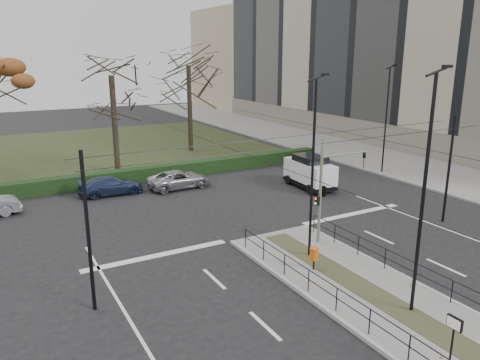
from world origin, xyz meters
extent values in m
plane|color=black|center=(0.00, 0.00, 0.00)|extent=(140.00, 140.00, 0.00)
cube|color=slate|center=(0.00, -2.50, 0.07)|extent=(4.40, 15.00, 0.14)
cube|color=slate|center=(18.00, 22.00, 0.07)|extent=(8.00, 90.00, 0.14)
cube|color=black|center=(-6.00, 32.00, 0.05)|extent=(38.00, 26.00, 0.10)
cube|color=black|center=(-6.00, 18.60, 0.50)|extent=(38.00, 1.00, 1.00)
cube|color=tan|center=(28.00, 24.00, 9.00)|extent=(12.00, 52.00, 18.00)
cube|color=black|center=(21.95, 24.00, 9.90)|extent=(0.10, 50.96, 14.76)
cylinder|color=black|center=(-2.05, 4.00, 0.59)|extent=(0.04, 0.04, 0.90)
cylinder|color=black|center=(2.05, 4.00, 0.59)|extent=(0.04, 0.04, 0.90)
cylinder|color=black|center=(-2.05, -2.60, 1.04)|extent=(0.04, 13.20, 0.04)
cylinder|color=black|center=(2.05, -2.60, 1.04)|extent=(0.04, 13.20, 0.04)
cylinder|color=black|center=(-9.60, 2.00, 3.00)|extent=(0.14, 0.14, 6.00)
cylinder|color=black|center=(9.60, 2.00, 3.00)|extent=(0.14, 0.14, 6.00)
cylinder|color=black|center=(0.00, 1.00, 5.50)|extent=(20.00, 0.02, 0.02)
cylinder|color=black|center=(0.00, 3.00, 5.50)|extent=(20.00, 0.02, 0.02)
cylinder|color=black|center=(-3.50, -2.00, 5.30)|extent=(0.02, 34.00, 0.02)
cylinder|color=black|center=(3.50, -2.00, 5.30)|extent=(0.02, 34.00, 0.02)
cylinder|color=slate|center=(1.40, 2.80, 2.45)|extent=(0.14, 0.14, 4.63)
cylinder|color=slate|center=(2.82, 2.80, 4.41)|extent=(2.85, 0.09, 0.09)
imported|color=black|center=(4.07, 2.80, 3.97)|extent=(0.18, 0.19, 0.80)
imported|color=black|center=(1.60, 2.80, 2.81)|extent=(0.94, 1.79, 0.71)
cube|color=black|center=(1.24, 2.80, 2.27)|extent=(0.20, 0.14, 0.44)
sphere|color=#FF0C0C|center=(1.15, 2.80, 2.41)|extent=(0.10, 0.10, 0.10)
sphere|color=#0CE533|center=(1.15, 2.80, 2.17)|extent=(0.10, 0.10, 0.10)
cylinder|color=black|center=(-0.69, 0.47, 0.38)|extent=(0.08, 0.08, 0.48)
cylinder|color=#D1570C|center=(-0.69, 0.47, 0.86)|extent=(0.38, 0.38, 0.53)
cylinder|color=black|center=(-1.50, -6.88, 1.02)|extent=(0.06, 0.06, 1.76)
cube|color=black|center=(-1.50, -6.88, 1.81)|extent=(0.09, 0.48, 0.37)
cube|color=silver|center=(-1.55, -6.88, 1.81)|extent=(0.02, 0.42, 0.31)
cylinder|color=black|center=(0.35, -3.91, 4.35)|extent=(0.13, 0.13, 8.43)
cube|color=black|center=(0.82, -3.91, 8.72)|extent=(0.37, 0.15, 0.11)
cylinder|color=black|center=(0.04, 1.74, 4.13)|extent=(0.12, 0.12, 7.99)
cube|color=black|center=(0.49, 1.74, 8.28)|extent=(0.35, 0.14, 0.10)
cylinder|color=black|center=(14.69, 11.64, 4.13)|extent=(0.12, 0.12, 7.99)
cube|color=black|center=(15.13, 11.64, 8.28)|extent=(0.35, 0.14, 0.10)
imported|color=#202A4A|center=(-5.38, 16.27, 0.61)|extent=(4.27, 1.89, 1.22)
imported|color=#93959A|center=(-0.77, 15.57, 0.61)|extent=(4.51, 2.23, 1.23)
cube|color=white|center=(7.22, 11.17, 1.18)|extent=(2.00, 4.26, 1.35)
cube|color=black|center=(7.22, 11.17, 1.99)|extent=(1.75, 2.39, 0.63)
cube|color=black|center=(7.22, 11.17, 0.30)|extent=(2.04, 4.35, 0.18)
cylinder|color=black|center=(8.01, 9.75, 0.33)|extent=(0.26, 0.67, 0.66)
cylinder|color=black|center=(6.26, 9.85, 0.33)|extent=(0.26, 0.67, 0.66)
cylinder|color=black|center=(8.18, 12.49, 0.33)|extent=(0.26, 0.67, 0.66)
cylinder|color=black|center=(6.43, 12.60, 0.33)|extent=(0.26, 0.67, 0.66)
cylinder|color=black|center=(4.98, 26.88, 4.09)|extent=(0.44, 0.44, 7.98)
cylinder|color=black|center=(-3.37, 22.06, 3.81)|extent=(0.44, 0.44, 7.43)
camera|label=1|loc=(-12.41, -14.07, 9.13)|focal=35.00mm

